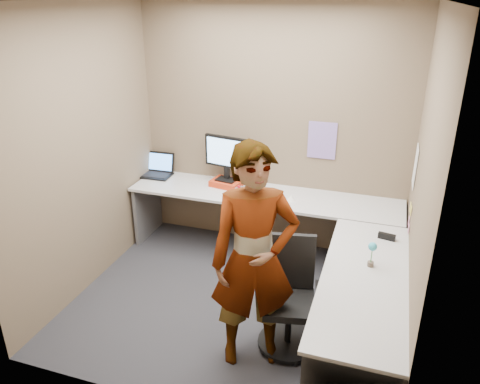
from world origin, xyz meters
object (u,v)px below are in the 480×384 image
(monitor, at_px, (227,155))
(office_chair, at_px, (289,304))
(desk, at_px, (290,237))
(person, at_px, (254,259))

(monitor, xyz_separation_m, office_chair, (1.07, -1.47, -0.71))
(desk, xyz_separation_m, person, (-0.07, -1.01, 0.32))
(person, bearing_deg, monitor, 91.99)
(office_chair, bearing_deg, desk, 90.67)
(monitor, height_order, person, person)
(desk, height_order, monitor, monitor)
(monitor, xyz_separation_m, person, (0.83, -1.72, -0.19))
(desk, xyz_separation_m, monitor, (-0.90, 0.71, 0.51))
(office_chair, bearing_deg, person, -145.88)
(monitor, bearing_deg, desk, -28.28)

